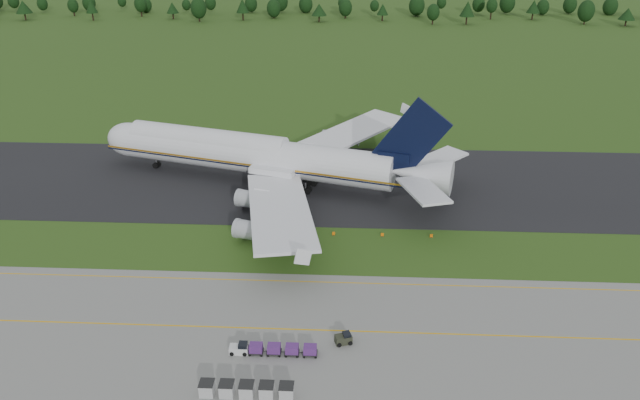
# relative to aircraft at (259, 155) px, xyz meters

# --- Properties ---
(ground) EXTENTS (600.00, 600.00, 0.00)m
(ground) POSITION_rel_aircraft_xyz_m (9.43, -27.40, -6.15)
(ground) COLOR #294815
(ground) RESTS_ON ground
(apron) EXTENTS (300.00, 52.00, 0.06)m
(apron) POSITION_rel_aircraft_xyz_m (9.43, -61.40, -6.12)
(apron) COLOR slate
(apron) RESTS_ON ground
(taxiway) EXTENTS (300.00, 40.00, 0.08)m
(taxiway) POSITION_rel_aircraft_xyz_m (9.43, 0.60, -6.11)
(taxiway) COLOR black
(taxiway) RESTS_ON ground
(apron_markings) EXTENTS (300.00, 30.20, 0.01)m
(apron_markings) POSITION_rel_aircraft_xyz_m (9.43, -54.38, -6.09)
(apron_markings) COLOR #E4A70D
(apron_markings) RESTS_ON apron
(tree_line) EXTENTS (527.69, 21.81, 11.24)m
(tree_line) POSITION_rel_aircraft_xyz_m (8.88, 192.41, -0.21)
(tree_line) COLOR black
(tree_line) RESTS_ON ground
(aircraft) EXTENTS (76.85, 72.01, 21.54)m
(aircraft) POSITION_rel_aircraft_xyz_m (0.00, 0.00, 0.00)
(aircraft) COLOR white
(aircraft) RESTS_ON ground
(baggage_train) EXTENTS (11.56, 1.48, 1.42)m
(baggage_train) POSITION_rel_aircraft_xyz_m (9.00, -54.66, -5.34)
(baggage_train) COLOR silver
(baggage_train) RESTS_ON apron
(utility_cart) EXTENTS (2.49, 1.91, 1.21)m
(utility_cart) POSITION_rel_aircraft_xyz_m (18.31, -52.01, -5.50)
(utility_cart) COLOR #2A2C1F
(utility_cart) RESTS_ON apron
(uld_row) EXTENTS (11.38, 1.78, 1.76)m
(uld_row) POSITION_rel_aircraft_xyz_m (6.87, -62.39, -5.20)
(uld_row) COLOR #B0B0B0
(uld_row) RESTS_ON apron
(edge_markers) EXTENTS (26.40, 0.30, 0.60)m
(edge_markers) POSITION_rel_aircraft_xyz_m (20.45, -22.13, -5.88)
(edge_markers) COLOR orange
(edge_markers) RESTS_ON ground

